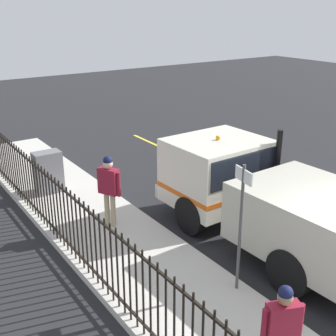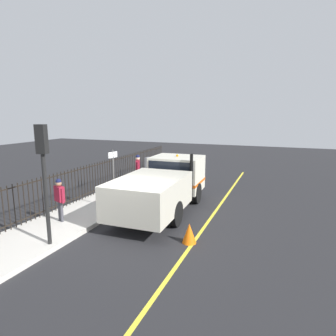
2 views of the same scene
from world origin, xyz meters
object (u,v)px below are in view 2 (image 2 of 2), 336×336
(worker_standing, at_px, (138,167))
(utility_cabinet, at_px, (152,167))
(traffic_cone, at_px, (189,233))
(work_truck, at_px, (165,182))
(pedestrian_distant, at_px, (59,195))
(traffic_light_near, at_px, (43,160))
(street_sign, at_px, (113,173))

(worker_standing, distance_m, utility_cabinet, 2.91)
(worker_standing, relative_size, utility_cabinet, 1.49)
(traffic_cone, bearing_deg, worker_standing, -48.71)
(work_truck, height_order, utility_cabinet, work_truck)
(traffic_cone, bearing_deg, work_truck, -54.53)
(pedestrian_distant, bearing_deg, utility_cabinet, 113.86)
(pedestrian_distant, distance_m, traffic_light_near, 2.51)
(work_truck, height_order, pedestrian_distant, work_truck)
(worker_standing, distance_m, pedestrian_distant, 5.64)
(pedestrian_distant, bearing_deg, traffic_cone, 26.69)
(work_truck, distance_m, traffic_light_near, 5.38)
(worker_standing, bearing_deg, utility_cabinet, 162.94)
(traffic_cone, bearing_deg, street_sign, -22.93)
(work_truck, distance_m, utility_cabinet, 6.17)
(utility_cabinet, distance_m, street_sign, 6.66)
(pedestrian_distant, distance_m, street_sign, 2.33)
(traffic_light_near, distance_m, traffic_cone, 5.00)
(work_truck, xyz_separation_m, worker_standing, (2.64, -2.48, 0.05))
(worker_standing, relative_size, street_sign, 0.71)
(work_truck, bearing_deg, traffic_cone, -56.13)
(work_truck, xyz_separation_m, street_sign, (1.85, 1.17, 0.51))
(work_truck, xyz_separation_m, traffic_cone, (-1.99, 2.79, -0.88))
(traffic_cone, bearing_deg, traffic_light_near, 27.21)
(utility_cabinet, height_order, street_sign, street_sign)
(street_sign, bearing_deg, traffic_cone, 157.07)
(street_sign, bearing_deg, utility_cabinet, -78.78)
(work_truck, distance_m, worker_standing, 3.62)
(pedestrian_distant, height_order, street_sign, street_sign)
(pedestrian_distant, bearing_deg, work_truck, 69.64)
(traffic_light_near, bearing_deg, utility_cabinet, 86.10)
(work_truck, height_order, worker_standing, work_truck)
(traffic_cone, height_order, street_sign, street_sign)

